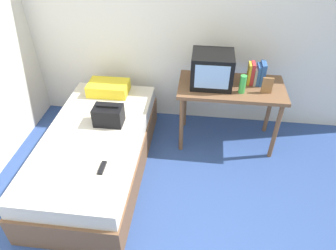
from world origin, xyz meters
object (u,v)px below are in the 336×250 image
(picture_frame, at_px, (267,85))
(remote_dark, at_px, (102,168))
(tv, at_px, (212,69))
(book_row, at_px, (256,74))
(bed, at_px, (97,152))
(desk, at_px, (230,93))
(pillow, at_px, (109,88))
(water_bottle, at_px, (243,84))
(magazine, at_px, (67,148))
(handbag, at_px, (109,115))

(picture_frame, relative_size, remote_dark, 1.12)
(tv, distance_m, book_row, 0.49)
(tv, xyz_separation_m, picture_frame, (0.58, -0.11, -0.09))
(bed, distance_m, desk, 1.60)
(book_row, relative_size, pillow, 0.53)
(water_bottle, xyz_separation_m, magazine, (-1.66, -0.80, -0.35))
(bed, xyz_separation_m, pillow, (-0.04, 0.77, 0.33))
(book_row, height_order, handbag, book_row)
(book_row, distance_m, remote_dark, 1.91)
(bed, distance_m, handbag, 0.42)
(water_bottle, distance_m, picture_frame, 0.26)
(bed, height_order, picture_frame, picture_frame)
(tv, height_order, pillow, tv)
(tv, bearing_deg, picture_frame, -10.62)
(tv, bearing_deg, bed, -149.68)
(book_row, bearing_deg, water_bottle, -126.99)
(picture_frame, bearing_deg, tv, 169.38)
(magazine, bearing_deg, water_bottle, 25.77)
(bed, distance_m, book_row, 1.92)
(book_row, bearing_deg, picture_frame, -62.59)
(book_row, bearing_deg, pillow, 179.54)
(tv, distance_m, pillow, 1.26)
(bed, distance_m, magazine, 0.41)
(tv, xyz_separation_m, handbag, (-1.04, -0.50, -0.34))
(bed, relative_size, remote_dark, 12.82)
(pillow, distance_m, magazine, 1.04)
(picture_frame, bearing_deg, water_bottle, -174.16)
(bed, height_order, magazine, magazine)
(handbag, bearing_deg, bed, -124.29)
(pillow, bearing_deg, bed, -86.84)
(picture_frame, height_order, magazine, picture_frame)
(book_row, distance_m, magazine, 2.12)
(remote_dark, bearing_deg, water_bottle, 39.24)
(bed, relative_size, desk, 1.72)
(remote_dark, bearing_deg, pillow, 102.72)
(water_bottle, relative_size, magazine, 0.68)
(desk, xyz_separation_m, magazine, (-1.57, -0.93, -0.15))
(tv, distance_m, remote_dark, 1.54)
(bed, relative_size, book_row, 8.02)
(bed, bearing_deg, handbag, 55.71)
(bed, bearing_deg, desk, 25.84)
(book_row, bearing_deg, handbag, -159.32)
(tv, relative_size, water_bottle, 2.22)
(handbag, relative_size, magazine, 1.03)
(picture_frame, relative_size, pillow, 0.37)
(book_row, relative_size, remote_dark, 1.60)
(water_bottle, bearing_deg, tv, 157.37)
(desk, height_order, magazine, desk)
(pillow, bearing_deg, tv, -4.32)
(tv, relative_size, handbag, 1.47)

